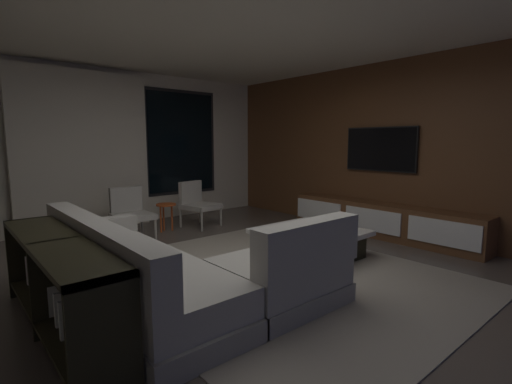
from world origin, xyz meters
TOP-DOWN VIEW (x-y plane):
  - floor at (0.00, 0.00)m, footprint 9.20×9.20m
  - back_wall_with_window at (-0.06, 3.62)m, footprint 6.60×0.30m
  - media_wall at (3.06, 0.00)m, footprint 0.12×7.80m
  - ceiling at (0.00, 0.00)m, footprint 8.20×8.20m
  - area_rug at (0.35, -0.10)m, footprint 3.20×3.80m
  - sectional_couch at (-0.85, -0.04)m, footprint 1.98×2.50m
  - coffee_table at (1.13, 0.10)m, footprint 1.16×1.16m
  - book_stack_on_coffee_table at (1.01, 0.12)m, footprint 0.30×0.22m
  - accent_chair_near_window at (1.00, 2.57)m, footprint 0.66×0.67m
  - accent_chair_by_curtain at (-0.22, 2.49)m, footprint 0.55×0.57m
  - side_stool at (0.40, 2.56)m, footprint 0.32×0.32m
  - media_console at (2.77, 0.05)m, footprint 0.46×3.10m
  - mounted_tv at (2.95, 0.25)m, footprint 0.05×1.20m
  - console_table_behind_couch at (-1.76, 0.09)m, footprint 0.40×2.10m

SIDE VIEW (x-z plane):
  - floor at x=0.00m, z-range 0.00..0.00m
  - area_rug at x=0.35m, z-range 0.00..0.01m
  - coffee_table at x=1.13m, z-range 0.01..0.37m
  - media_console at x=2.77m, z-range -0.01..0.51m
  - sectional_couch at x=-0.85m, z-range -0.12..0.70m
  - side_stool at x=0.40m, z-range 0.14..0.60m
  - book_stack_on_coffee_table at x=1.01m, z-range 0.36..0.45m
  - console_table_behind_couch at x=-1.76m, z-range 0.05..0.79m
  - accent_chair_near_window at x=1.00m, z-range 0.04..0.82m
  - accent_chair_by_curtain at x=-0.22m, z-range 0.04..0.82m
  - back_wall_with_window at x=-0.06m, z-range -0.01..2.69m
  - mounted_tv at x=2.95m, z-range 1.00..1.70m
  - media_wall at x=3.06m, z-range 0.00..2.70m
  - ceiling at x=0.00m, z-range 2.70..2.70m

